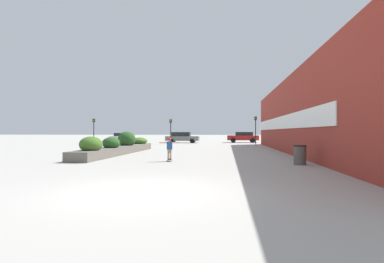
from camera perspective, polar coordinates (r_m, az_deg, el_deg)
name	(u,v)px	position (r m, az deg, el deg)	size (l,w,h in m)	color
ground_plane	(139,192)	(7.81, -10.12, -11.29)	(300.00, 300.00, 0.00)	#A3A099
building_wall_right	(291,115)	(22.11, 18.40, 2.91)	(0.67, 32.50, 5.36)	maroon
planter_box	(120,146)	(21.48, -13.51, -2.77)	(1.43, 12.28, 1.55)	#605B54
skateboard	(170,160)	(15.60, -4.31, -5.41)	(0.34, 0.67, 0.10)	black
skateboarder	(170,146)	(15.55, -4.31, -2.80)	(1.04, 0.28, 1.13)	tan
trash_bin	(300,155)	(14.73, 19.87, -4.22)	(0.58, 0.58, 0.91)	#514C47
car_leftmost	(182,137)	(41.87, -1.88, -1.10)	(4.63, 1.97, 1.50)	slate
car_center_left	(311,137)	(44.13, 21.80, -1.05)	(4.70, 1.93, 1.44)	silver
car_center_right	(123,137)	(47.55, -12.99, -1.03)	(3.98, 1.92, 1.37)	silver
car_rightmost	(243,137)	(43.45, 9.70, -1.02)	(4.43, 1.94, 1.51)	maroon
traffic_light_left	(171,127)	(38.03, -4.09, 0.88)	(0.28, 0.30, 3.13)	black
traffic_light_right	(256,125)	(38.05, 12.02, 1.17)	(0.28, 0.30, 3.45)	black
traffic_light_far_left	(94,126)	(41.01, -18.22, 0.92)	(0.28, 0.30, 3.26)	black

